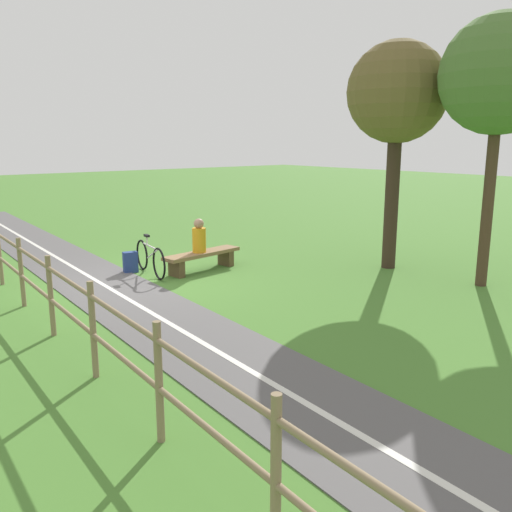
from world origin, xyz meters
TOP-DOWN VIEW (x-y plane):
  - ground_plane at (0.00, 0.00)m, footprint 80.00×80.00m
  - paved_path at (0.83, 4.00)m, footprint 3.48×36.04m
  - path_centre_line at (0.83, 4.00)m, footprint 1.60×31.97m
  - bench at (-1.68, -0.00)m, footprint 2.04×0.73m
  - person_seated at (-1.60, 0.01)m, footprint 0.35×0.35m
  - bicycle at (-0.58, -0.43)m, footprint 0.29×1.78m
  - backpack at (-0.32, -0.90)m, footprint 0.34×0.28m
  - fence_roadside at (2.53, 4.82)m, footprint 0.85×16.59m
  - tree_near_bench at (-5.28, 2.48)m, footprint 2.23×2.23m
  - tree_mid_field at (-5.47, 4.69)m, footprint 2.29×2.29m

SIDE VIEW (x-z plane):
  - ground_plane at x=0.00m, z-range 0.00..0.00m
  - paved_path at x=0.83m, z-range 0.00..0.02m
  - path_centre_line at x=0.83m, z-range 0.02..0.02m
  - backpack at x=-0.32m, z-range 0.00..0.47m
  - bench at x=-1.68m, z-range 0.09..0.54m
  - bicycle at x=-0.58m, z-range -0.07..0.81m
  - fence_roadside at x=2.53m, z-range 0.11..1.37m
  - person_seated at x=-1.60m, z-range 0.41..1.18m
  - tree_near_bench at x=-5.28m, z-range 1.37..6.46m
  - tree_mid_field at x=-5.47m, z-range 1.48..6.80m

